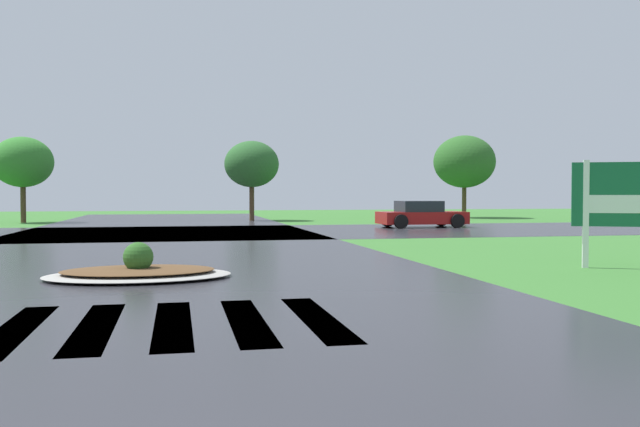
{
  "coord_description": "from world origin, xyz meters",
  "views": [
    {
      "loc": [
        0.51,
        -3.02,
        1.6
      ],
      "look_at": [
        3.24,
        10.08,
        1.2
      ],
      "focal_mm": 38.47,
      "sensor_mm": 36.0,
      "label": 1
    }
  ],
  "objects": [
    {
      "name": "crosswalk_stripes",
      "position": [
        0.0,
        5.52,
        0.0
      ],
      "size": [
        4.95,
        3.26,
        0.01
      ],
      "color": "white",
      "rests_on": "ground"
    },
    {
      "name": "asphalt_roadway",
      "position": [
        0.0,
        10.0,
        0.0
      ],
      "size": [
        11.84,
        80.0,
        0.01
      ],
      "primitive_type": "cube",
      "color": "#2B2B30",
      "rests_on": "ground"
    },
    {
      "name": "median_island",
      "position": [
        -0.21,
        10.2,
        0.12
      ],
      "size": [
        3.46,
        2.3,
        0.68
      ],
      "color": "#9E9B93",
      "rests_on": "ground"
    },
    {
      "name": "asphalt_cross_road",
      "position": [
        0.0,
        25.17,
        0.0
      ],
      "size": [
        90.0,
        10.66,
        0.01
      ],
      "primitive_type": "cube",
      "color": "#2B2B30",
      "rests_on": "ground"
    },
    {
      "name": "background_treeline",
      "position": [
        -2.52,
        37.44,
        3.62
      ],
      "size": [
        43.51,
        5.47,
        5.75
      ],
      "color": "#4C3823",
      "rests_on": "ground"
    },
    {
      "name": "estate_billboard",
      "position": [
        9.98,
        9.67,
        1.47
      ],
      "size": [
        2.42,
        1.21,
        2.3
      ],
      "rotation": [
        0.0,
        0.0,
        2.7
      ],
      "color": "white",
      "rests_on": "ground"
    },
    {
      "name": "car_white_sedan",
      "position": [
        11.62,
        27.18,
        0.58
      ],
      "size": [
        4.03,
        2.15,
        1.23
      ],
      "rotation": [
        0.0,
        0.0,
        0.02
      ],
      "color": "maroon",
      "rests_on": "ground"
    }
  ]
}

